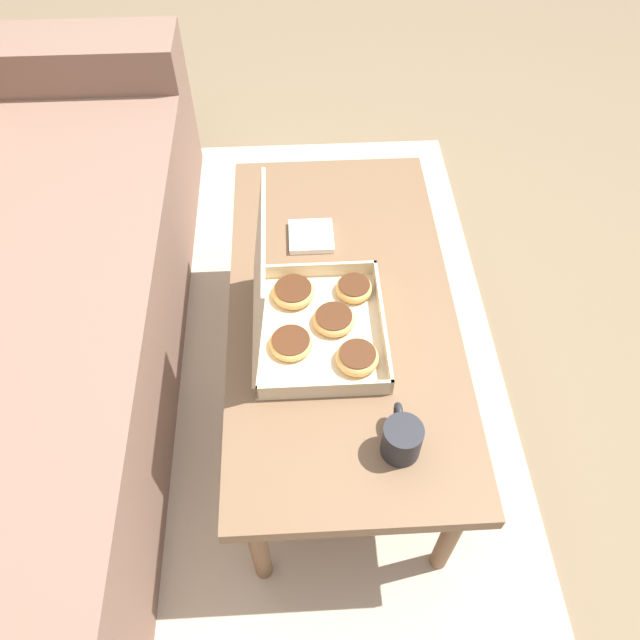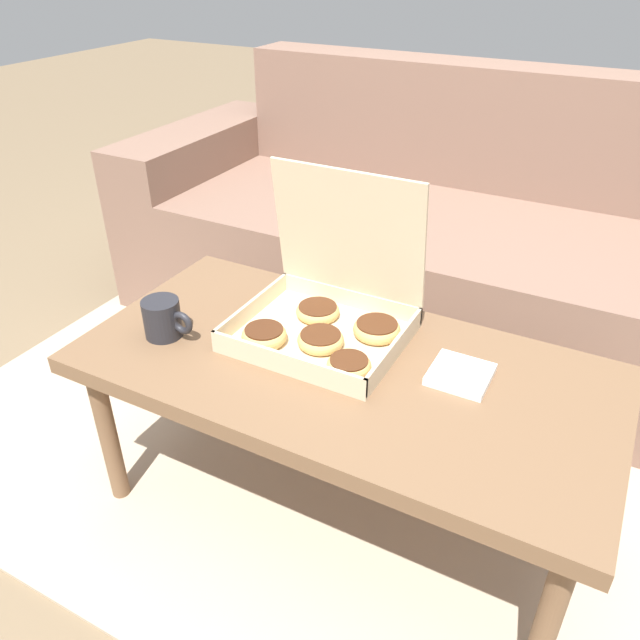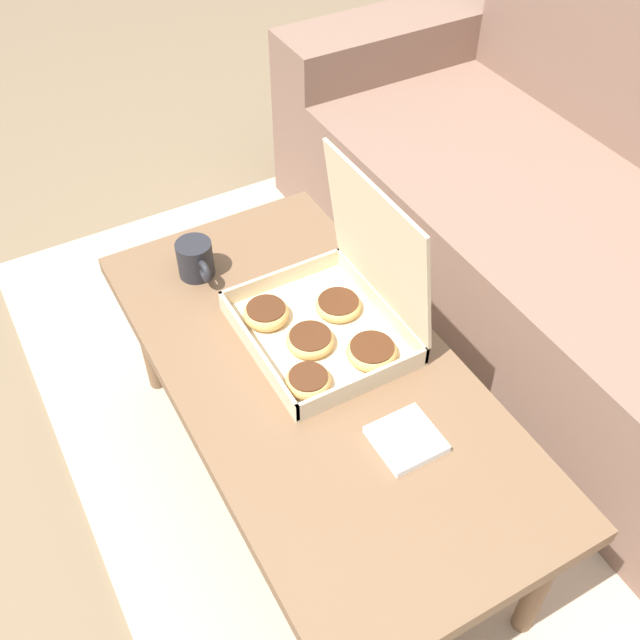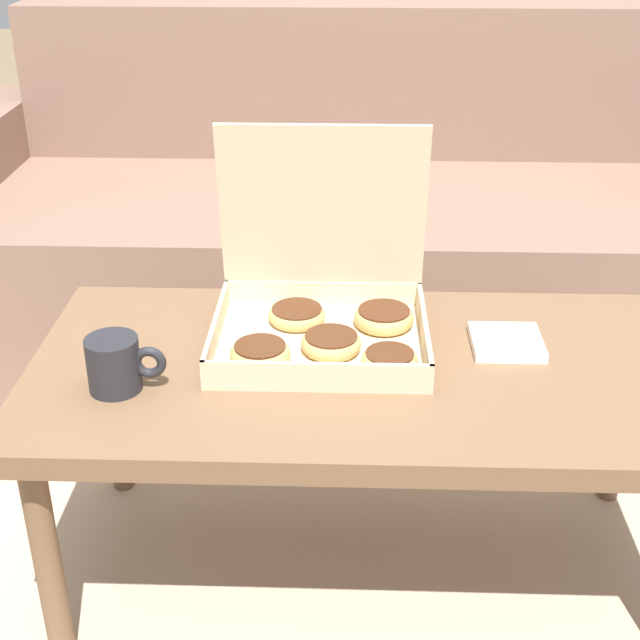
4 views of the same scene
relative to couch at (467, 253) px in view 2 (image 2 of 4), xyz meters
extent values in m
plane|color=#756047|center=(0.00, -0.82, -0.30)|extent=(12.00, 12.00, 0.00)
cube|color=tan|center=(0.00, -0.52, -0.30)|extent=(2.51, 1.93, 0.01)
cube|color=#7A5B4C|center=(0.00, -0.15, -0.08)|extent=(1.91, 0.66, 0.45)
cube|color=#7A5B4C|center=(0.00, 0.28, 0.13)|extent=(1.91, 0.20, 0.86)
cube|color=#7A5B4C|center=(-1.08, -0.05, 0.00)|extent=(0.24, 0.86, 0.61)
cube|color=brown|center=(0.00, -0.97, 0.13)|extent=(1.15, 0.57, 0.04)
cylinder|color=brown|center=(-0.52, -1.19, -0.10)|extent=(0.04, 0.04, 0.41)
cylinder|color=brown|center=(0.52, -1.19, -0.10)|extent=(0.04, 0.04, 0.41)
cylinder|color=brown|center=(-0.52, -0.74, -0.10)|extent=(0.04, 0.04, 0.41)
cylinder|color=brown|center=(0.52, -0.74, -0.10)|extent=(0.04, 0.04, 0.41)
cube|color=beige|center=(-0.09, -0.91, 0.15)|extent=(0.37, 0.31, 0.01)
cube|color=beige|center=(-0.09, -1.06, 0.18)|extent=(0.37, 0.01, 0.04)
cube|color=beige|center=(-0.09, -0.75, 0.18)|extent=(0.37, 0.01, 0.04)
cube|color=beige|center=(-0.27, -0.91, 0.18)|extent=(0.01, 0.31, 0.04)
cube|color=beige|center=(0.09, -0.91, 0.18)|extent=(0.01, 0.31, 0.04)
cube|color=beige|center=(-0.09, -0.77, 0.36)|extent=(0.37, 0.05, 0.31)
torus|color=tan|center=(-0.13, -0.83, 0.17)|extent=(0.10, 0.10, 0.03)
cylinder|color=#472614|center=(-0.13, -0.83, 0.18)|extent=(0.09, 0.09, 0.01)
torus|color=tan|center=(0.03, -0.84, 0.17)|extent=(0.11, 0.11, 0.03)
cylinder|color=#472614|center=(0.03, -0.84, 0.18)|extent=(0.09, 0.09, 0.01)
torus|color=tan|center=(-0.18, -0.99, 0.18)|extent=(0.10, 0.10, 0.04)
cylinder|color=#472614|center=(-0.18, -0.99, 0.19)|extent=(0.09, 0.09, 0.02)
torus|color=tan|center=(-0.07, -0.94, 0.17)|extent=(0.10, 0.10, 0.03)
cylinder|color=#472614|center=(-0.07, -0.94, 0.18)|extent=(0.09, 0.09, 0.01)
torus|color=tan|center=(0.03, -1.00, 0.17)|extent=(0.09, 0.09, 0.03)
cylinder|color=#472614|center=(0.03, -1.00, 0.18)|extent=(0.08, 0.08, 0.01)
cylinder|color=#232328|center=(-0.41, -1.06, 0.19)|extent=(0.08, 0.08, 0.09)
torus|color=#232328|center=(-0.35, -1.06, 0.20)|extent=(0.05, 0.02, 0.05)
cube|color=white|center=(0.24, -0.90, 0.16)|extent=(0.12, 0.12, 0.02)
camera|label=1|loc=(-0.99, -0.86, 1.37)|focal=35.00mm
camera|label=2|loc=(0.47, -1.95, 0.93)|focal=35.00mm
camera|label=3|loc=(0.89, -1.45, 1.33)|focal=42.00mm
camera|label=4|loc=(-0.04, -2.27, 0.90)|focal=50.00mm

